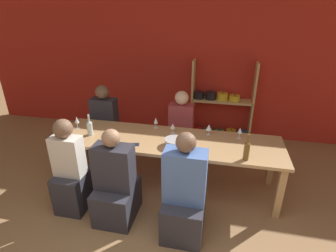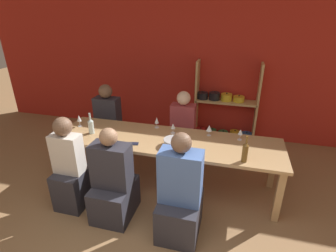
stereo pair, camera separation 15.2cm
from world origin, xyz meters
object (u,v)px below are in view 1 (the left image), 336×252
dining_table (166,144)px  wine_glass_white_a (209,128)px  shelf_unit (220,113)px  person_near_c (116,187)px  wine_glass_white_b (173,126)px  wine_glass_empty_a (240,131)px  wine_glass_red_a (77,120)px  wine_glass_empty_b (156,121)px  wine_bottle_dark (247,150)px  cell_phone (133,144)px  wine_bottle_green (90,127)px  person_near_b (71,176)px  wine_glass_red_b (103,135)px  wine_glass_red_c (65,126)px  mixing_bowl (175,142)px  person_far_a (106,129)px  person_near_a (184,199)px  person_far_b (181,136)px

dining_table → wine_glass_white_a: (0.54, 0.26, 0.18)m
shelf_unit → person_near_c: (-1.11, -2.43, -0.11)m
dining_table → wine_glass_white_b: wine_glass_white_b is taller
wine_glass_empty_a → person_near_c: size_ratio=0.13×
shelf_unit → dining_table: shelf_unit is taller
wine_glass_red_a → wine_glass_empty_b: (1.12, 0.25, -0.01)m
shelf_unit → wine_glass_red_a: shelf_unit is taller
wine_bottle_dark → wine_glass_empty_b: (-1.24, 0.64, -0.02)m
wine_glass_white_b → cell_phone: 0.63m
wine_bottle_green → person_near_b: bearing=-88.2°
wine_bottle_green → wine_glass_red_b: (0.29, -0.20, 0.00)m
wine_glass_red_c → cell_phone: wine_glass_red_c is taller
person_near_b → person_near_c: size_ratio=1.04×
dining_table → wine_glass_red_a: wine_glass_red_a is taller
mixing_bowl → person_near_b: size_ratio=0.22×
wine_glass_white_b → person_near_b: (-1.08, -0.90, -0.37)m
wine_bottle_dark → wine_glass_empty_a: 0.55m
mixing_bowl → wine_glass_white_a: (0.39, 0.41, 0.06)m
wine_glass_empty_b → person_far_a: bearing=158.9°
wine_glass_red_c → wine_glass_white_a: size_ratio=1.06×
wine_glass_red_c → person_near_c: person_near_c is taller
shelf_unit → wine_glass_empty_a: bearing=-78.8°
cell_phone → wine_glass_empty_a: bearing=19.8°
wine_bottle_green → wine_glass_white_a: bearing=12.4°
wine_glass_empty_a → wine_glass_empty_b: 1.19m
shelf_unit → person_far_a: 2.13m
wine_glass_empty_a → wine_glass_empty_b: bearing=175.4°
person_near_c → wine_glass_white_b: bearing=62.5°
person_near_a → person_near_c: bearing=175.0°
mixing_bowl → wine_bottle_green: 1.21m
wine_glass_empty_a → person_near_a: person_near_a is taller
person_near_a → person_far_a: size_ratio=1.03×
person_far_a → person_near_c: bearing=118.2°
shelf_unit → person_near_c: shelf_unit is taller
wine_glass_white_a → cell_phone: size_ratio=0.95×
shelf_unit → person_far_b: (-0.58, -0.97, -0.08)m
mixing_bowl → cell_phone: size_ratio=1.68×
wine_glass_empty_a → wine_glass_red_c: 2.40m
person_near_a → dining_table: bearing=115.0°
wine_glass_empty_b → wine_glass_white_b: (0.27, -0.12, -0.01)m
dining_table → wine_glass_red_b: 0.84m
wine_bottle_dark → person_near_a: size_ratio=0.26×
shelf_unit → wine_glass_empty_b: bearing=-123.1°
wine_bottle_green → cell_phone: size_ratio=1.86×
wine_glass_red_b → wine_glass_white_b: wine_glass_red_b is taller
wine_glass_white_b → person_far_b: bearing=86.0°
person_far_a → person_near_b: bearing=97.5°
shelf_unit → wine_glass_white_b: size_ratio=10.33×
wine_glass_red_b → wine_bottle_green: bearing=145.7°
wine_glass_red_a → wine_glass_red_c: (-0.07, -0.19, -0.01)m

